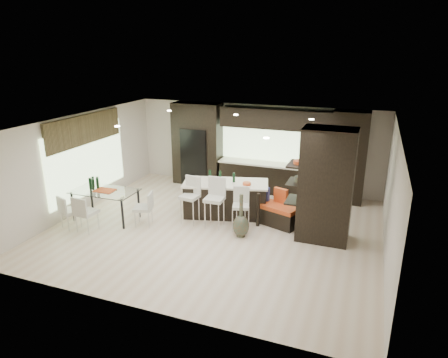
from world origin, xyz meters
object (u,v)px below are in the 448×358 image
at_px(stool_mid, 214,208).
at_px(chair_end, 143,210).
at_px(kitchen_island, 226,199).
at_px(stool_right, 241,214).
at_px(dining_table, 106,205).
at_px(chair_far, 70,213).
at_px(stool_left, 190,205).
at_px(chair_near, 87,215).
at_px(floor_vase, 241,216).
at_px(bench, 272,213).

xyz_separation_m(stool_mid, chair_end, (-1.74, -0.56, -0.10)).
xyz_separation_m(kitchen_island, stool_right, (0.69, -0.78, -0.02)).
height_order(dining_table, chair_far, dining_table).
bearing_deg(chair_end, stool_left, -78.54).
bearing_deg(chair_near, chair_end, 38.46).
height_order(stool_mid, stool_right, stool_mid).
relative_size(floor_vase, chair_end, 1.31).
height_order(stool_left, floor_vase, floor_vase).
bearing_deg(floor_vase, dining_table, -175.75).
height_order(chair_near, chair_end, chair_near).
xyz_separation_m(bench, chair_far, (-4.74, -2.08, 0.13)).
relative_size(bench, chair_end, 1.69).
bearing_deg(stool_mid, kitchen_island, 87.76).
xyz_separation_m(bench, chair_end, (-3.07, -1.31, 0.14)).
bearing_deg(chair_far, stool_left, 47.51).
distance_m(stool_mid, chair_far, 3.66).
distance_m(stool_right, chair_far, 4.32).
relative_size(kitchen_island, bench, 1.61).
height_order(bench, chair_end, chair_end).
height_order(stool_right, dining_table, stool_right).
bearing_deg(stool_mid, stool_left, 177.01).
bearing_deg(stool_mid, chair_end, -164.34).
relative_size(bench, floor_vase, 1.29).
distance_m(floor_vase, chair_near, 3.84).
distance_m(chair_near, chair_end, 1.38).
bearing_deg(stool_left, kitchen_island, 55.17).
relative_size(stool_mid, bench, 0.74).
distance_m(kitchen_island, chair_far, 4.03).
xyz_separation_m(kitchen_island, bench, (1.33, -0.07, -0.20)).
bearing_deg(chair_far, bench, 44.91).
height_order(floor_vase, chair_far, floor_vase).
distance_m(stool_left, floor_vase, 1.53).
bearing_deg(kitchen_island, dining_table, -169.23).
relative_size(stool_right, bench, 0.64).
bearing_deg(stool_right, chair_near, -174.39).
bearing_deg(chair_near, stool_right, 25.01).
bearing_deg(stool_mid, bench, 27.07).
xyz_separation_m(kitchen_island, stool_left, (-0.69, -0.81, 0.03)).
relative_size(floor_vase, dining_table, 0.65).
bearing_deg(dining_table, floor_vase, 2.85).
distance_m(floor_vase, chair_far, 4.34).
height_order(chair_far, chair_end, chair_end).
distance_m(stool_left, stool_right, 1.39).
bearing_deg(stool_right, kitchen_island, 116.06).
relative_size(stool_left, chair_end, 1.20).
bearing_deg(stool_mid, chair_near, -157.20).
relative_size(stool_mid, chair_end, 1.25).
height_order(bench, floor_vase, floor_vase).
bearing_deg(stool_mid, stool_right, 0.28).
bearing_deg(bench, chair_end, -137.41).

